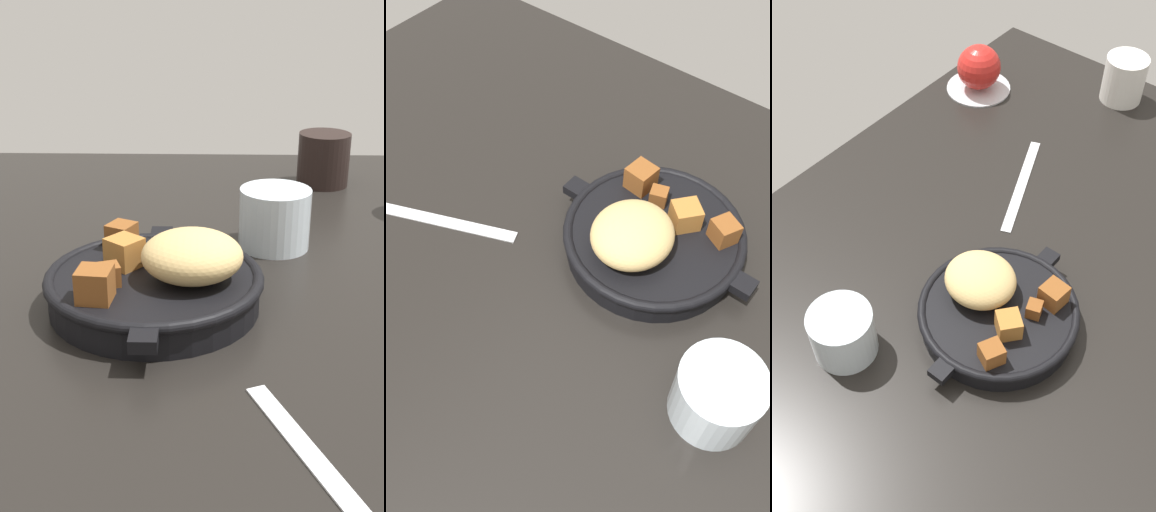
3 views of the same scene
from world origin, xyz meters
TOP-DOWN VIEW (x-y plane):
  - ground_plane at (0.00, 0.00)cm, footprint 119.66×76.24cm
  - cast_iron_skillet at (-2.65, -4.69)cm, footprint 25.68×21.40cm
  - butter_knife at (21.25, 8.11)cm, footprint 20.73×9.92cm
  - coffee_mug_dark at (-42.96, 17.20)cm, footprint 7.66×7.66cm
  - water_glass_short at (-18.34, 7.80)cm, footprint 8.33×8.33cm

SIDE VIEW (x-z plane):
  - ground_plane at x=0.00cm, z-range -2.40..0.00cm
  - butter_knife at x=21.25cm, z-range 0.00..0.36cm
  - cast_iron_skillet at x=-2.65cm, z-range -1.28..6.89cm
  - water_glass_short at x=-18.34cm, z-range 0.00..7.11cm
  - coffee_mug_dark at x=-42.96cm, z-range 0.00..7.84cm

